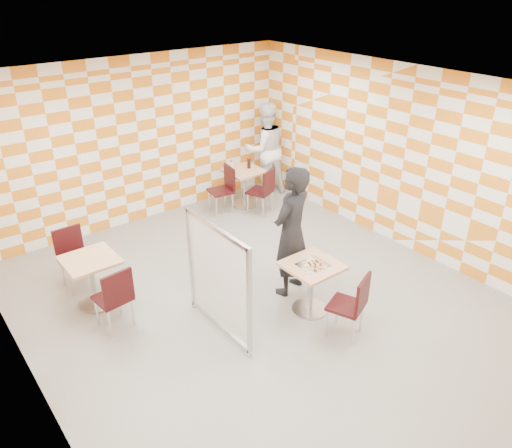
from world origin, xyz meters
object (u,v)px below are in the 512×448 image
Objects in this scene: chair_second_front at (264,188)px; chair_empty_far at (72,253)px; man_white at (265,149)px; man_dark at (291,232)px; chair_main_front at (354,302)px; soda_bottle at (249,163)px; empty_table at (92,274)px; chair_second_side at (225,186)px; partition at (218,280)px; main_table at (311,279)px; second_table at (244,181)px; chair_empty_near at (115,295)px; sport_bottle at (231,166)px.

chair_empty_far is at bearing -177.42° from chair_second_front.
man_white is (0.69, 0.83, 0.41)m from chair_second_front.
man_dark is 3.66m from man_white.
soda_bottle is at bearing 70.30° from chair_main_front.
empty_table is 3.26× the size of soda_bottle.
partition is (-2.13, -2.94, 0.25)m from chair_second_side.
partition is 6.74× the size of soda_bottle.
chair_second_side is (0.89, 3.36, 0.04)m from main_table.
second_table is 0.81× the size of chair_second_side.
man_white is at bearing 64.58° from chair_main_front.
empty_table is at bearing -159.17° from second_table.
chair_second_side is 0.48× the size of man_white.
chair_second_front reaches higher than second_table.
empty_table is at bearing 92.21° from chair_empty_near.
chair_second_front is 4.02× the size of soda_bottle.
main_table is 3.51m from chair_empty_far.
chair_empty_near is at bearing 151.22° from main_table.
man_white is (4.38, 2.38, 0.41)m from chair_empty_near.
man_dark is 9.71× the size of sport_bottle.
partition reaches higher than second_table.
chair_second_front and chair_empty_near have the same top height.
chair_empty_far is (-3.70, -0.74, 0.04)m from second_table.
soda_bottle is (0.33, -0.14, 0.01)m from sport_bottle.
partition is 4.64m from man_white.
soda_bottle reaches higher than chair_second_front.
man_dark is at bearing -114.16° from second_table.
chair_second_side is 4.02× the size of soda_bottle.
chair_second_front is (1.39, 3.53, 0.00)m from chair_main_front.
chair_empty_near reaches higher than empty_table.
partition is at bearing -127.79° from sport_bottle.
second_table is 0.81× the size of chair_second_front.
chair_empty_far is at bearing -167.29° from chair_second_side.
chair_main_front is 4.62× the size of sport_bottle.
sport_bottle is at bearing 52.21° from partition.
man_white reaches higher than soda_bottle.
soda_bottle is at bearing 35.45° from man_white.
chair_empty_far is 4.57m from man_white.
chair_empty_near is at bearing -87.48° from chair_empty_far.
partition is at bearing -138.01° from chair_second_front.
sport_bottle is (1.18, 3.52, 0.33)m from main_table.
man_white is at bearing 20.65° from empty_table.
chair_second_side is at bearing 133.13° from chair_second_front.
soda_bottle reaches higher than second_table.
chair_second_front is at bearing -85.25° from second_table.
soda_bottle reaches higher than sport_bottle.
second_table is 0.37m from soda_bottle.
sport_bottle is (1.07, 2.97, -0.13)m from man_dark.
second_table is 0.39× the size of man_dark.
empty_table is at bearing -87.14° from chair_empty_far.
man_dark is at bearing -105.63° from chair_second_side.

